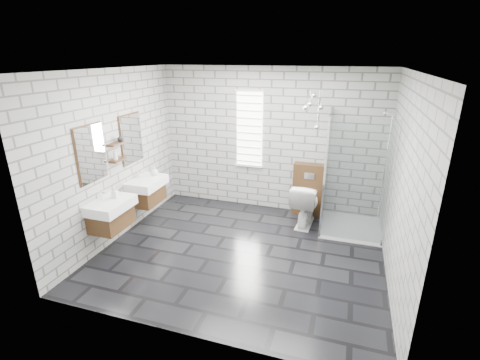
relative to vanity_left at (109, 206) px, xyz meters
The scene contains 20 objects.
floor 2.13m from the vanity_left, 16.16° to the left, with size 4.20×3.60×0.02m, color black.
ceiling 2.79m from the vanity_left, 16.16° to the left, with size 4.20×3.60×0.02m, color white.
wall_back 3.09m from the vanity_left, 51.09° to the left, with size 4.20×0.02×2.70m, color #A3A39E.
wall_front 2.36m from the vanity_left, 33.39° to the right, with size 4.20×0.02×2.70m, color #A3A39E.
wall_left 0.84m from the vanity_left, 110.15° to the left, with size 0.02×3.60×2.70m, color #A3A39E.
wall_right 4.10m from the vanity_left, ahead, with size 0.02×3.60×2.70m, color #A3A39E.
vanity_left is the anchor object (origin of this frame).
vanity_right 0.99m from the vanity_left, 90.00° to the left, with size 0.47×0.70×1.57m.
shelf_lower 0.77m from the vanity_left, 103.73° to the left, with size 0.14×0.30×0.03m, color #472D16.
shelf_upper 0.97m from the vanity_left, 103.73° to the left, with size 0.14×0.30×0.03m, color #472D16.
window 2.89m from the vanity_left, 57.16° to the left, with size 0.56×0.05×1.48m.
cistern_panel 3.53m from the vanity_left, 39.77° to the left, with size 0.60×0.20×1.00m, color #472D16.
flush_plate 3.46m from the vanity_left, 38.43° to the left, with size 0.18×0.01×0.12m, color silver.
shower_enclosure 3.83m from the vanity_left, 26.99° to the left, with size 1.00×1.00×2.03m.
pendant_cluster 3.58m from the vanity_left, 35.43° to the left, with size 0.32×0.27×0.99m.
toilet 3.27m from the vanity_left, 33.72° to the left, with size 0.44×0.77×0.78m, color white.
soap_bottle_a 0.22m from the vanity_left, 65.66° to the left, with size 0.08×0.08×0.17m, color #B2B2B2.
soap_bottle_b 1.22m from the vanity_left, 86.28° to the left, with size 0.13×0.13×0.17m, color #B2B2B2.
soap_bottle_c 0.81m from the vanity_left, 104.39° to the left, with size 0.07×0.07×0.18m, color #B2B2B2.
vase 1.09m from the vanity_left, 100.43° to the left, with size 0.10×0.10×0.10m, color #B2B2B2.
Camera 1 is at (1.40, -4.48, 2.89)m, focal length 26.00 mm.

